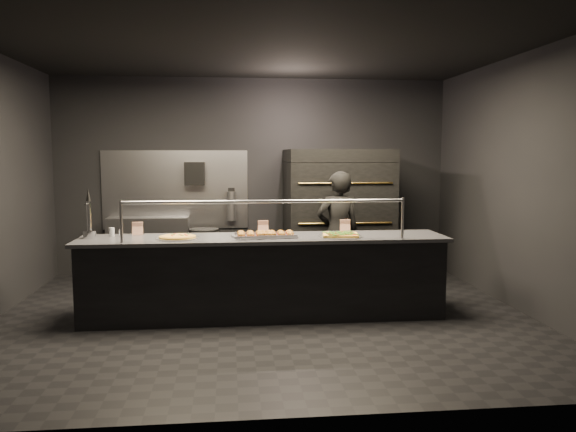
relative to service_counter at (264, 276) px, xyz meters
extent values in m
plane|color=black|center=(0.00, 0.00, -0.46)|extent=(6.00, 6.00, 0.00)
plane|color=black|center=(0.00, 0.00, 2.54)|extent=(6.00, 6.00, 0.00)
cube|color=black|center=(0.00, 2.50, 1.04)|extent=(6.00, 0.04, 3.00)
cube|color=black|center=(0.00, -2.50, 1.04)|extent=(6.00, 0.04, 3.00)
cube|color=black|center=(3.00, 0.00, 1.04)|extent=(0.04, 5.00, 3.00)
cube|color=#99999E|center=(-1.20, 2.48, 0.84)|extent=(2.20, 0.02, 1.20)
cube|color=black|center=(0.00, 0.00, -0.02)|extent=(4.00, 0.70, 0.88)
cube|color=#343439|center=(0.00, 0.00, 0.44)|extent=(4.10, 0.78, 0.04)
cylinder|color=#99999E|center=(-1.50, -0.30, 0.68)|extent=(0.03, 0.03, 0.45)
cylinder|color=#99999E|center=(1.50, -0.30, 0.68)|extent=(0.03, 0.03, 0.45)
cylinder|color=#99999E|center=(0.00, -0.30, 0.88)|extent=(3.00, 0.04, 0.04)
cube|color=black|center=(1.20, 1.90, -0.16)|extent=(1.50, 1.15, 0.60)
cube|color=black|center=(1.20, 1.90, 0.44)|extent=(1.50, 1.20, 0.55)
cube|color=black|center=(1.20, 1.90, 0.99)|extent=(1.50, 1.20, 0.55)
cube|color=black|center=(1.20, 1.90, 1.36)|extent=(1.50, 1.20, 0.18)
cylinder|color=gold|center=(1.20, 1.28, 0.44)|extent=(1.30, 0.02, 0.02)
cylinder|color=gold|center=(1.20, 1.28, 0.99)|extent=(1.30, 0.02, 0.02)
cube|color=#99999E|center=(-1.60, 2.32, -0.01)|extent=(1.20, 0.35, 0.90)
cube|color=black|center=(-0.90, 2.39, 1.09)|extent=(0.30, 0.20, 0.35)
cylinder|color=#B2B2B7|center=(-0.35, 2.40, 0.59)|extent=(0.14, 0.14, 0.45)
cube|color=black|center=(-0.35, 2.40, 0.84)|extent=(0.10, 0.06, 0.06)
cylinder|color=silver|center=(-1.91, 0.08, 0.50)|extent=(0.14, 0.14, 0.08)
cylinder|color=silver|center=(-1.91, 0.08, 0.68)|extent=(0.05, 0.05, 0.37)
cylinder|color=silver|center=(-1.91, 0.00, 0.84)|extent=(0.02, 0.10, 0.02)
cone|color=black|center=(-1.91, 0.08, 0.93)|extent=(0.05, 0.05, 0.14)
cylinder|color=silver|center=(-0.95, -0.06, 0.46)|extent=(0.46, 0.46, 0.01)
cylinder|color=gold|center=(-0.95, -0.06, 0.47)|extent=(0.40, 0.40, 0.02)
cylinder|color=#F8CC51|center=(-0.95, -0.06, 0.49)|extent=(0.35, 0.35, 0.01)
cube|color=silver|center=(-0.10, -0.06, 0.47)|extent=(0.53, 0.45, 0.02)
ellipsoid|color=#A26922|center=(-0.26, -0.14, 0.50)|extent=(0.08, 0.08, 0.05)
ellipsoid|color=#A26922|center=(-0.26, 0.01, 0.50)|extent=(0.08, 0.08, 0.05)
ellipsoid|color=#A26922|center=(-0.15, -0.14, 0.50)|extent=(0.08, 0.08, 0.05)
ellipsoid|color=#A26922|center=(-0.15, 0.01, 0.50)|extent=(0.08, 0.08, 0.05)
ellipsoid|color=#A26922|center=(-0.05, -0.14, 0.50)|extent=(0.08, 0.08, 0.05)
ellipsoid|color=#A26922|center=(-0.05, 0.01, 0.50)|extent=(0.08, 0.08, 0.05)
ellipsoid|color=#A26922|center=(0.06, -0.14, 0.50)|extent=(0.08, 0.08, 0.05)
ellipsoid|color=#A26922|center=(0.06, 0.01, 0.50)|extent=(0.08, 0.08, 0.05)
cube|color=silver|center=(0.14, -0.04, 0.47)|extent=(0.46, 0.35, 0.02)
ellipsoid|color=#A26922|center=(-0.01, -0.11, 0.50)|extent=(0.08, 0.08, 0.05)
ellipsoid|color=#A26922|center=(-0.01, 0.03, 0.50)|extent=(0.08, 0.08, 0.05)
ellipsoid|color=#A26922|center=(0.09, -0.11, 0.50)|extent=(0.08, 0.08, 0.05)
ellipsoid|color=#A26922|center=(0.09, 0.03, 0.50)|extent=(0.08, 0.08, 0.05)
ellipsoid|color=#A26922|center=(0.19, -0.11, 0.50)|extent=(0.08, 0.08, 0.05)
ellipsoid|color=#A26922|center=(0.19, 0.03, 0.50)|extent=(0.08, 0.08, 0.05)
ellipsoid|color=#A26922|center=(0.29, -0.11, 0.50)|extent=(0.08, 0.08, 0.05)
ellipsoid|color=#A26922|center=(0.29, 0.03, 0.50)|extent=(0.08, 0.08, 0.05)
cylinder|color=silver|center=(0.85, -0.11, 0.46)|extent=(0.49, 0.49, 0.01)
cube|color=gold|center=(0.85, -0.11, 0.48)|extent=(0.43, 0.40, 0.02)
cube|color=#F8CC51|center=(0.85, -0.11, 0.49)|extent=(0.41, 0.38, 0.01)
cube|color=#3D862B|center=(0.85, -0.11, 0.50)|extent=(0.39, 0.35, 0.01)
cylinder|color=silver|center=(-1.70, 0.20, 0.50)|extent=(0.06, 0.06, 0.10)
cylinder|color=silver|center=(-1.60, 0.20, 0.50)|extent=(0.04, 0.04, 0.08)
cube|color=white|center=(-1.43, 0.28, 0.53)|extent=(0.12, 0.04, 0.15)
cube|color=white|center=(0.01, 0.28, 0.53)|extent=(0.12, 0.04, 0.15)
cube|color=white|center=(0.98, 0.28, 0.53)|extent=(0.12, 0.04, 0.15)
cylinder|color=black|center=(-0.76, 2.10, -0.09)|extent=(0.45, 0.45, 0.74)
imported|color=black|center=(1.04, 0.99, 0.35)|extent=(0.64, 0.46, 1.62)
camera|label=1|loc=(-0.38, -6.22, 1.37)|focal=35.00mm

